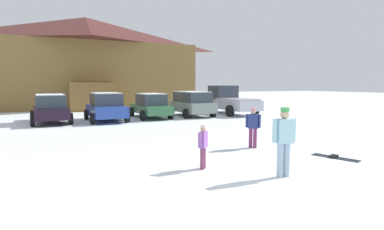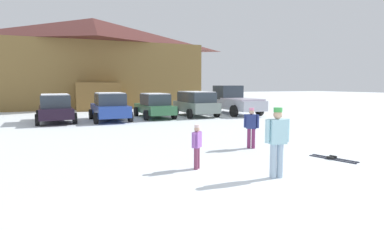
# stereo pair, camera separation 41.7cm
# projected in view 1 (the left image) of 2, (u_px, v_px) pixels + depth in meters

# --- Properties ---
(ground) EXTENTS (160.00, 160.00, 0.00)m
(ground) POSITION_uv_depth(u_px,v_px,m) (320.00, 219.00, 4.90)
(ground) COLOR white
(ski_lodge) EXTENTS (20.77, 12.12, 8.95)m
(ski_lodge) POSITION_uv_depth(u_px,v_px,m) (87.00, 62.00, 30.33)
(ski_lodge) COLOR brown
(ski_lodge) RESTS_ON ground
(parked_black_sedan) EXTENTS (2.34, 4.61, 1.67)m
(parked_black_sedan) POSITION_uv_depth(u_px,v_px,m) (50.00, 108.00, 17.37)
(parked_black_sedan) COLOR black
(parked_black_sedan) RESTS_ON ground
(parked_blue_hatchback) EXTENTS (2.31, 4.23, 1.73)m
(parked_blue_hatchback) POSITION_uv_depth(u_px,v_px,m) (106.00, 107.00, 18.17)
(parked_blue_hatchback) COLOR #25429B
(parked_blue_hatchback) RESTS_ON ground
(parked_green_coupe) EXTENTS (2.15, 4.43, 1.64)m
(parked_green_coupe) POSITION_uv_depth(u_px,v_px,m) (150.00, 106.00, 19.96)
(parked_green_coupe) COLOR #30663F
(parked_green_coupe) RESTS_ON ground
(parked_grey_wagon) EXTENTS (2.32, 4.11, 1.75)m
(parked_grey_wagon) POSITION_uv_depth(u_px,v_px,m) (192.00, 103.00, 21.01)
(parked_grey_wagon) COLOR gray
(parked_grey_wagon) RESTS_ON ground
(pickup_truck) EXTENTS (2.40, 5.67, 2.15)m
(pickup_truck) POSITION_uv_depth(u_px,v_px,m) (229.00, 101.00, 22.87)
(pickup_truck) COLOR #B4B6C5
(pickup_truck) RESTS_ON ground
(skier_teen_in_navy_coat) EXTENTS (0.41, 0.38, 1.41)m
(skier_teen_in_navy_coat) POSITION_uv_depth(u_px,v_px,m) (253.00, 125.00, 10.40)
(skier_teen_in_navy_coat) COLOR #762B58
(skier_teen_in_navy_coat) RESTS_ON ground
(skier_child_in_purple_jacket) EXTENTS (0.34, 0.32, 1.16)m
(skier_child_in_purple_jacket) POSITION_uv_depth(u_px,v_px,m) (203.00, 144.00, 7.79)
(skier_child_in_purple_jacket) COLOR #763654
(skier_child_in_purple_jacket) RESTS_ON ground
(skier_adult_in_blue_parka) EXTENTS (0.62, 0.29, 1.67)m
(skier_adult_in_blue_parka) POSITION_uv_depth(u_px,v_px,m) (284.00, 138.00, 7.08)
(skier_adult_in_blue_parka) COLOR #95AEC4
(skier_adult_in_blue_parka) RESTS_ON ground
(pair_of_skis) EXTENTS (0.74, 1.37, 0.08)m
(pair_of_skis) POSITION_uv_depth(u_px,v_px,m) (335.00, 157.00, 9.03)
(pair_of_skis) COLOR black
(pair_of_skis) RESTS_ON ground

